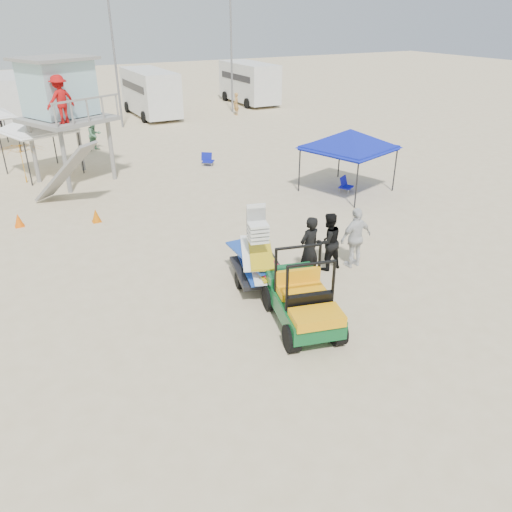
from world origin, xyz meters
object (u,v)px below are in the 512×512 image
lifeguard_tower (60,93)px  man_left (309,248)px  surf_trailer (258,258)px  canopy_blue (350,132)px  utility_cart (303,294)px

lifeguard_tower → man_left: bearing=-71.4°
surf_trailer → man_left: bearing=-11.2°
surf_trailer → canopy_blue: canopy_blue is taller
surf_trailer → lifeguard_tower: (-2.90, 12.84, 3.04)m
utility_cart → lifeguard_tower: (-2.89, 15.18, 3.01)m
surf_trailer → canopy_blue: 9.41m
utility_cart → lifeguard_tower: 15.74m
surf_trailer → man_left: size_ratio=1.32×
man_left → canopy_blue: (5.87, 5.89, 1.59)m
utility_cart → canopy_blue: 10.96m
utility_cart → man_left: 2.54m
lifeguard_tower → utility_cart: bearing=-79.2°
lifeguard_tower → surf_trailer: bearing=-77.3°
utility_cart → lifeguard_tower: lifeguard_tower is taller
surf_trailer → canopy_blue: size_ratio=0.66×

